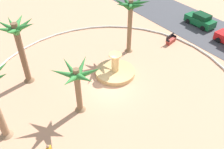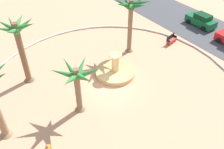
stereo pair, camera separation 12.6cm
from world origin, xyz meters
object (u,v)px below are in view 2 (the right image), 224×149
at_px(palm_tree_far_side, 131,12).
at_px(parked_car_leftmost, 201,20).
at_px(bench_west, 171,40).
at_px(palm_tree_mid_plaza, 77,80).
at_px(palm_tree_by_curb, 19,39).
at_px(fountain, 115,71).

relative_size(palm_tree_far_side, parked_car_leftmost, 1.57).
relative_size(palm_tree_far_side, bench_west, 3.76).
bearing_deg(parked_car_leftmost, palm_tree_far_side, -92.44).
bearing_deg(palm_tree_mid_plaza, palm_tree_far_side, 118.20).
distance_m(palm_tree_mid_plaza, bench_west, 14.87).
bearing_deg(palm_tree_by_curb, fountain, 61.82).
height_order(palm_tree_mid_plaza, bench_west, palm_tree_mid_plaza).
height_order(fountain, palm_tree_by_curb, palm_tree_by_curb).
bearing_deg(palm_tree_by_curb, bench_west, 79.90).
distance_m(fountain, palm_tree_by_curb, 9.45).
xyz_separation_m(palm_tree_mid_plaza, bench_west, (-3.34, 14.18, -2.94)).
bearing_deg(palm_tree_far_side, palm_tree_by_curb, -97.29).
distance_m(palm_tree_far_side, bench_west, 6.96).
relative_size(palm_tree_mid_plaza, bench_west, 2.74).
xyz_separation_m(palm_tree_far_side, parked_car_leftmost, (0.49, 11.59, -3.96)).
distance_m(fountain, palm_tree_mid_plaza, 6.45).
relative_size(palm_tree_by_curb, bench_west, 3.82).
xyz_separation_m(palm_tree_by_curb, bench_west, (2.91, 16.34, -4.27)).
bearing_deg(parked_car_leftmost, bench_west, -81.22).
bearing_deg(parked_car_leftmost, palm_tree_by_curb, -94.83).
height_order(fountain, palm_tree_mid_plaza, palm_tree_mid_plaza).
height_order(bench_west, parked_car_leftmost, parked_car_leftmost).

